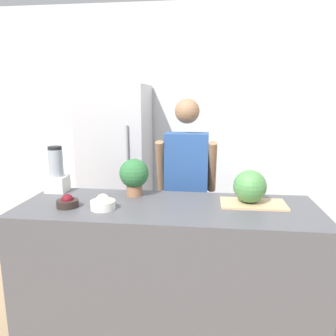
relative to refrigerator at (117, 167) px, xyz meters
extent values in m
cube|color=silver|center=(0.71, 0.37, 0.44)|extent=(8.00, 0.06, 2.60)
cube|color=#4C4C51|center=(0.71, -1.31, -0.42)|extent=(2.00, 0.70, 0.88)
cube|color=#B7B7BC|center=(0.00, 0.00, 0.00)|extent=(0.68, 0.65, 1.73)
cylinder|color=gray|center=(0.21, -0.34, 0.17)|extent=(0.02, 0.02, 0.60)
cube|color=#4C608C|center=(0.79, -0.63, -0.48)|extent=(0.27, 0.18, 0.76)
cube|color=#284C8C|center=(0.79, -0.63, 0.17)|extent=(0.36, 0.22, 0.54)
sphere|color=#936B4C|center=(0.79, -0.63, 0.62)|extent=(0.21, 0.21, 0.21)
cylinder|color=#936B4C|center=(0.58, -0.67, 0.16)|extent=(0.07, 0.22, 0.45)
cylinder|color=#936B4C|center=(1.01, -0.67, 0.16)|extent=(0.07, 0.22, 0.45)
cube|color=tan|center=(1.28, -1.22, 0.03)|extent=(0.43, 0.24, 0.01)
sphere|color=#4C8C47|center=(1.25, -1.21, 0.15)|extent=(0.22, 0.22, 0.22)
cylinder|color=#2D231E|center=(0.06, -1.41, 0.05)|extent=(0.14, 0.14, 0.05)
sphere|color=maroon|center=(0.06, -1.41, 0.07)|extent=(0.08, 0.08, 0.08)
cylinder|color=white|center=(0.30, -1.42, 0.05)|extent=(0.16, 0.16, 0.06)
sphere|color=white|center=(0.30, -1.42, 0.08)|extent=(0.09, 0.09, 0.09)
cube|color=silver|center=(-0.17, -1.06, 0.08)|extent=(0.15, 0.15, 0.12)
cylinder|color=#99A3AD|center=(-0.17, -1.06, 0.24)|extent=(0.11, 0.11, 0.21)
cylinder|color=black|center=(-0.17, -1.06, 0.36)|extent=(0.10, 0.10, 0.02)
cylinder|color=#996647|center=(0.44, -1.10, 0.06)|extent=(0.12, 0.12, 0.08)
sphere|color=#2D6B38|center=(0.44, -1.10, 0.19)|extent=(0.21, 0.21, 0.21)
camera|label=1|loc=(0.96, -3.37, 0.72)|focal=35.00mm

